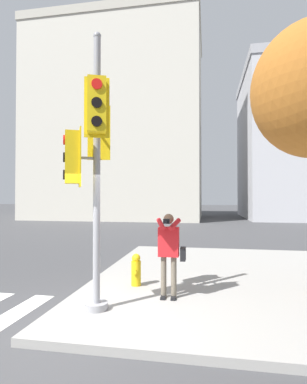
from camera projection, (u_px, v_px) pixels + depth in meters
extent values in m
plane|color=#424244|center=(61.00, 334.00, 4.58)|extent=(160.00, 160.00, 0.00)
cube|color=#9E9B96|center=(260.00, 279.00, 7.42)|extent=(8.00, 8.00, 0.13)
cube|color=silver|center=(3.00, 321.00, 5.06)|extent=(0.44, 2.68, 0.01)
cylinder|color=#939399|center=(96.00, 306.00, 5.24)|extent=(0.40, 0.40, 0.12)
cylinder|color=#939399|center=(97.00, 169.00, 5.29)|extent=(0.13, 0.13, 4.69)
sphere|color=#939399|center=(97.00, 36.00, 5.33)|extent=(0.14, 0.14, 0.14)
cylinder|color=#939399|center=(98.00, 131.00, 5.48)|extent=(0.10, 0.24, 0.05)
cube|color=yellow|center=(100.00, 134.00, 5.72)|extent=(0.35, 0.30, 0.90)
cube|color=yellow|center=(99.00, 133.00, 5.59)|extent=(0.41, 0.12, 1.02)
cylinder|color=red|center=(101.00, 120.00, 5.86)|extent=(0.17, 0.07, 0.17)
cylinder|color=black|center=(101.00, 136.00, 5.86)|extent=(0.17, 0.07, 0.17)
cylinder|color=black|center=(101.00, 151.00, 5.85)|extent=(0.17, 0.07, 0.17)
cylinder|color=#939399|center=(97.00, 109.00, 5.13)|extent=(0.13, 0.24, 0.05)
cube|color=yellow|center=(97.00, 105.00, 4.89)|extent=(0.36, 0.33, 0.90)
cube|color=yellow|center=(97.00, 107.00, 5.02)|extent=(0.40, 0.17, 1.02)
cylinder|color=red|center=(97.00, 84.00, 4.76)|extent=(0.17, 0.09, 0.17)
cylinder|color=black|center=(97.00, 102.00, 4.76)|extent=(0.17, 0.09, 0.17)
cylinder|color=black|center=(97.00, 121.00, 4.75)|extent=(0.17, 0.09, 0.17)
cylinder|color=#939399|center=(86.00, 158.00, 5.24)|extent=(0.24, 0.15, 0.05)
cube|color=yellow|center=(72.00, 158.00, 5.17)|extent=(0.35, 0.38, 0.90)
cube|color=yellow|center=(80.00, 158.00, 5.21)|extent=(0.21, 0.39, 1.02)
cylinder|color=red|center=(64.00, 140.00, 5.14)|extent=(0.10, 0.17, 0.17)
cylinder|color=black|center=(64.00, 157.00, 5.13)|extent=(0.10, 0.17, 0.17)
cylinder|color=black|center=(64.00, 175.00, 5.13)|extent=(0.10, 0.17, 0.17)
cube|color=black|center=(163.00, 297.00, 5.82)|extent=(0.09, 0.24, 0.05)
cube|color=black|center=(173.00, 298.00, 5.79)|extent=(0.09, 0.24, 0.05)
cylinder|color=#6B6051|center=(164.00, 277.00, 5.89)|extent=(0.11, 0.11, 0.81)
cylinder|color=#6B6051|center=(174.00, 277.00, 5.85)|extent=(0.11, 0.11, 0.81)
cube|color=red|center=(169.00, 242.00, 5.88)|extent=(0.40, 0.22, 0.57)
sphere|color=#8C664C|center=(169.00, 219.00, 5.89)|extent=(0.20, 0.20, 0.20)
cube|color=black|center=(167.00, 221.00, 5.58)|extent=(0.12, 0.10, 0.09)
cylinder|color=black|center=(166.00, 221.00, 5.52)|extent=(0.06, 0.08, 0.06)
cylinder|color=red|center=(161.00, 224.00, 5.77)|extent=(0.23, 0.35, 0.22)
cylinder|color=red|center=(175.00, 224.00, 5.73)|extent=(0.23, 0.35, 0.22)
cube|color=black|center=(183.00, 254.00, 5.85)|extent=(0.10, 0.20, 0.26)
cylinder|color=yellow|center=(136.00, 273.00, 6.67)|extent=(0.22, 0.22, 0.54)
sphere|color=yellow|center=(136.00, 258.00, 6.68)|extent=(0.19, 0.19, 0.19)
cylinder|color=yellow|center=(135.00, 272.00, 6.54)|extent=(0.10, 0.06, 0.10)
cube|color=beige|center=(119.00, 129.00, 30.98)|extent=(16.59, 10.34, 18.42)
cube|color=#B2AD9E|center=(120.00, 37.00, 31.15)|extent=(16.79, 10.54, 0.80)
cube|color=#BCBCC1|center=(295.00, 148.00, 30.48)|extent=(10.17, 12.39, 14.33)
cube|color=#A3A3A8|center=(294.00, 74.00, 30.62)|extent=(10.37, 12.59, 0.80)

